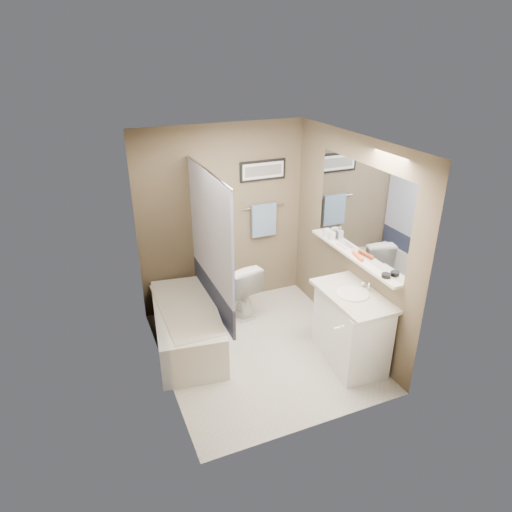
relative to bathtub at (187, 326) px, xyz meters
name	(u,v)px	position (x,y,z in m)	size (l,w,h in m)	color
ground	(261,350)	(0.75, -0.45, -0.25)	(2.50, 2.50, 0.00)	beige
ceiling	(262,144)	(0.75, -0.45, 2.13)	(2.20, 2.50, 0.04)	white
wall_back	(223,219)	(0.75, 0.78, 0.95)	(2.20, 0.04, 2.40)	brown
wall_front	(321,316)	(0.75, -1.68, 0.95)	(2.20, 0.04, 2.40)	brown
wall_left	(159,276)	(-0.33, -0.45, 0.95)	(0.04, 2.50, 2.40)	brown
wall_right	(349,242)	(1.83, -0.45, 0.95)	(0.04, 2.50, 2.40)	brown
tile_surround	(150,273)	(-0.34, 0.05, 0.75)	(0.02, 1.55, 2.00)	beige
curtain_rod	(207,170)	(0.35, 0.05, 1.80)	(0.02, 0.02, 1.55)	silver
curtain_upper	(210,229)	(0.35, 0.05, 1.15)	(0.03, 1.45, 1.28)	white
curtain_lower	(213,294)	(0.35, 0.05, 0.33)	(0.03, 1.45, 0.36)	#29314D
mirror	(361,210)	(1.84, -0.60, 1.37)	(0.02, 1.60, 1.00)	silver
shelf	(352,255)	(1.79, -0.60, 0.85)	(0.12, 1.60, 0.03)	silver
towel_bar	(263,207)	(1.30, 0.77, 1.05)	(0.02, 0.02, 0.60)	silver
towel	(264,220)	(1.30, 0.75, 0.87)	(0.34, 0.05, 0.44)	#97BBDC
art_frame	(263,170)	(1.30, 0.79, 1.53)	(0.62, 0.03, 0.26)	black
art_mat	(263,171)	(1.30, 0.77, 1.53)	(0.56, 0.00, 0.20)	white
art_image	(263,171)	(1.30, 0.77, 1.53)	(0.50, 0.00, 0.13)	#595959
door	(374,323)	(1.30, -1.69, 0.75)	(0.80, 0.02, 2.00)	silver
door_handle	(339,328)	(0.97, -1.64, 0.75)	(0.02, 0.02, 0.10)	silver
bathtub	(187,326)	(0.00, 0.00, 0.00)	(0.70, 1.50, 0.50)	white
tub_rim	(185,308)	(0.00, 0.00, 0.25)	(0.56, 1.36, 0.02)	silver
toilet	(235,287)	(0.78, 0.47, 0.12)	(0.41, 0.72, 0.73)	white
vanity	(351,329)	(1.60, -0.96, 0.15)	(0.50, 0.90, 0.80)	white
countertop	(353,296)	(1.59, -0.96, 0.57)	(0.54, 0.96, 0.04)	beige
sink_basin	(353,294)	(1.58, -0.96, 0.60)	(0.34, 0.34, 0.01)	silver
faucet_spout	(369,287)	(1.78, -0.96, 0.64)	(0.02, 0.02, 0.10)	white
faucet_knob	(363,284)	(1.78, -0.86, 0.62)	(0.05, 0.05, 0.05)	white
candle_bowl_near	(386,275)	(1.79, -1.19, 0.89)	(0.09, 0.09, 0.04)	black
hair_brush_front	(358,256)	(1.79, -0.70, 0.89)	(0.04, 0.04, 0.22)	#EF5321
pink_comb	(342,247)	(1.79, -0.38, 0.87)	(0.03, 0.16, 0.01)	pink
glass_jar	(327,233)	(1.79, -0.06, 0.92)	(0.08, 0.08, 0.10)	silver
soap_bottle	(332,234)	(1.79, -0.16, 0.94)	(0.07, 0.07, 0.15)	#999999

